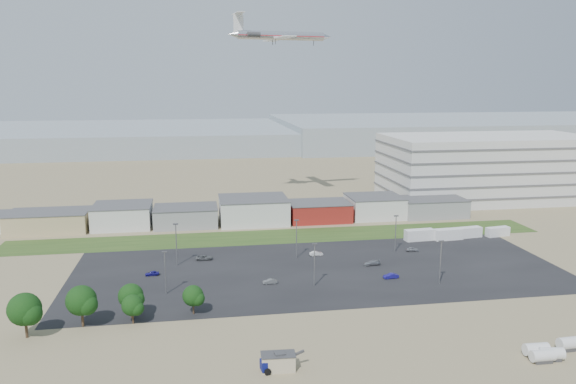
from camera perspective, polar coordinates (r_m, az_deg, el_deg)
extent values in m
plane|color=#807051|center=(120.87, 2.87, -11.09)|extent=(700.00, 700.00, 0.00)
cube|color=black|center=(140.17, 3.15, -7.91)|extent=(120.00, 50.00, 0.01)
cube|color=#2B481B|center=(169.36, -0.84, -4.53)|extent=(160.00, 16.00, 0.02)
cube|color=silver|center=(236.31, 19.64, 2.39)|extent=(80.00, 40.00, 25.00)
imported|color=navy|center=(136.26, 10.41, -8.38)|extent=(3.72, 1.55, 1.20)
imported|color=#595B5E|center=(130.78, -1.83, -9.06)|extent=(3.39, 1.29, 1.10)
imported|color=navy|center=(139.84, -13.64, -8.02)|extent=(3.38, 1.53, 1.12)
imported|color=#A5A5AA|center=(158.26, 12.50, -5.71)|extent=(3.55, 1.80, 1.16)
imported|color=#595B5E|center=(149.05, -8.50, -6.61)|extent=(4.42, 2.15, 1.21)
imported|color=silver|center=(151.15, 2.88, -6.25)|extent=(3.58, 1.33, 1.17)
imported|color=#A5A5AA|center=(144.77, 8.50, -7.14)|extent=(4.40, 2.06, 1.24)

